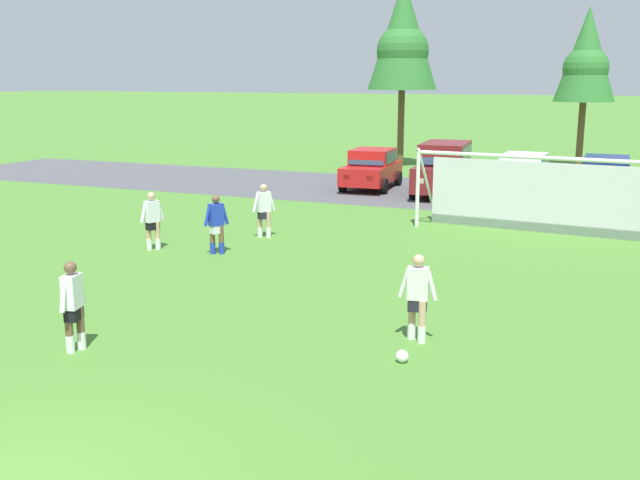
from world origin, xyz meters
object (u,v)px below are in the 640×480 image
(soccer_goal, at_px, (538,192))
(player_winger_left, at_px, (264,211))
(soccer_ball, at_px, (402,356))
(player_defender_far, at_px, (152,221))
(player_striker_near, at_px, (73,307))
(parked_car_slot_center_left, at_px, (523,175))
(player_trailing_back, at_px, (216,225))
(parked_car_slot_center, at_px, (605,178))
(parked_car_slot_left, at_px, (444,168))
(player_winger_right, at_px, (418,298))
(parked_car_slot_far_left, at_px, (372,169))

(soccer_goal, bearing_deg, player_winger_left, -153.07)
(soccer_ball, height_order, player_defender_far, player_defender_far)
(player_striker_near, xyz_separation_m, parked_car_slot_center_left, (4.97, 20.93, 0.05))
(player_trailing_back, bearing_deg, soccer_ball, -38.94)
(player_defender_far, relative_size, parked_car_slot_center, 0.39)
(parked_car_slot_left, relative_size, parked_car_slot_center, 1.12)
(player_trailing_back, bearing_deg, parked_car_slot_center, 55.37)
(soccer_goal, height_order, parked_car_slot_center, soccer_goal)
(player_winger_left, bearing_deg, player_winger_right, -46.04)
(parked_car_slot_center_left, bearing_deg, player_striker_near, -103.36)
(soccer_ball, xyz_separation_m, player_winger_left, (-6.70, 8.00, 0.71))
(soccer_goal, relative_size, parked_car_slot_left, 1.60)
(soccer_goal, distance_m, player_striker_near, 14.99)
(player_striker_near, bearing_deg, parked_car_slot_left, 84.45)
(player_winger_left, height_order, player_winger_right, same)
(parked_car_slot_left, bearing_deg, parked_car_slot_far_left, 170.19)
(parked_car_slot_far_left, xyz_separation_m, parked_car_slot_center, (9.52, 0.65, 0.00))
(parked_car_slot_center, bearing_deg, player_defender_far, -129.15)
(player_defender_far, relative_size, player_winger_left, 1.00)
(parked_car_slot_far_left, relative_size, parked_car_slot_center_left, 1.01)
(player_winger_right, bearing_deg, player_trailing_back, 146.85)
(parked_car_slot_left, bearing_deg, parked_car_slot_center, 11.19)
(player_winger_left, xyz_separation_m, player_trailing_back, (-0.24, -2.39, 0.00))
(soccer_ball, relative_size, soccer_goal, 0.03)
(player_winger_right, bearing_deg, parked_car_slot_center_left, 91.52)
(soccer_ball, bearing_deg, player_defender_far, 148.86)
(player_defender_far, bearing_deg, soccer_ball, -31.14)
(player_winger_right, height_order, parked_car_slot_left, parked_car_slot_left)
(player_winger_right, relative_size, parked_car_slot_far_left, 0.38)
(soccer_ball, distance_m, parked_car_slot_far_left, 20.02)
(player_defender_far, xyz_separation_m, parked_car_slot_left, (5.28, 12.85, 0.29))
(player_winger_left, relative_size, player_trailing_back, 1.00)
(player_winger_right, height_order, parked_car_slot_center, parked_car_slot_center)
(soccer_goal, bearing_deg, player_trailing_back, -141.36)
(player_defender_far, height_order, player_winger_right, same)
(player_winger_left, xyz_separation_m, parked_car_slot_center_left, (6.16, 11.22, 0.05))
(parked_car_slot_center_left, bearing_deg, player_trailing_back, -115.17)
(player_defender_far, xyz_separation_m, player_winger_right, (8.79, -4.24, 0.00))
(player_striker_near, bearing_deg, player_winger_right, 27.39)
(player_winger_left, xyz_separation_m, parked_car_slot_far_left, (-0.21, 10.78, 0.05))
(parked_car_slot_far_left, distance_m, parked_car_slot_center_left, 6.38)
(player_winger_right, distance_m, parked_car_slot_center_left, 18.12)
(parked_car_slot_left, height_order, parked_car_slot_center, parked_car_slot_left)
(player_defender_far, distance_m, parked_car_slot_center_left, 16.18)
(player_winger_right, bearing_deg, parked_car_slot_far_left, 111.19)
(soccer_ball, bearing_deg, soccer_goal, 85.80)
(player_trailing_back, relative_size, parked_car_slot_far_left, 0.38)
(player_trailing_back, relative_size, parked_car_slot_left, 0.35)
(soccer_goal, relative_size, player_defender_far, 4.60)
(player_striker_near, bearing_deg, parked_car_slot_center_left, 76.64)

